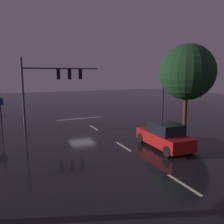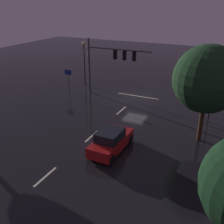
{
  "view_description": "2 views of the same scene",
  "coord_description": "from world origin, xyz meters",
  "views": [
    {
      "loc": [
        6.91,
        23.61,
        4.94
      ],
      "look_at": [
        -0.17,
        7.68,
        2.02
      ],
      "focal_mm": 37.36,
      "sensor_mm": 36.0,
      "label": 1
    },
    {
      "loc": [
        -9.82,
        26.64,
        10.45
      ],
      "look_at": [
        -0.81,
        7.84,
        1.48
      ],
      "focal_mm": 42.41,
      "sensor_mm": 36.0,
      "label": 2
    }
  ],
  "objects": [
    {
      "name": "tree_left_far",
      "position": [
        -8.03,
        6.8,
        5.02
      ],
      "size": [
        5.07,
        5.07,
        7.57
      ],
      "color": "#382314",
      "rests_on": "ground_plane"
    },
    {
      "name": "street_lamp_left_kerb",
      "position": [
        -8.25,
        3.04,
        3.63
      ],
      "size": [
        0.44,
        0.44,
        5.21
      ],
      "color": "black",
      "rests_on": "ground_plane"
    },
    {
      "name": "traffic_signal_assembly",
      "position": [
        2.95,
        0.4,
        4.34
      ],
      "size": [
        7.51,
        0.47,
        6.39
      ],
      "color": "#383A3D",
      "rests_on": "ground_plane"
    },
    {
      "name": "car_approaching",
      "position": [
        -2.38,
        11.3,
        0.8
      ],
      "size": [
        1.99,
        4.4,
        1.7
      ],
      "color": "maroon",
      "rests_on": "ground_plane"
    },
    {
      "name": "ground_plane",
      "position": [
        0.0,
        0.0,
        0.0
      ],
      "size": [
        80.0,
        80.0,
        0.0
      ],
      "primitive_type": "plane",
      "color": "black"
    },
    {
      "name": "lane_dash_mid",
      "position": [
        0.0,
        10.0,
        0.0
      ],
      "size": [
        0.16,
        2.2,
        0.01
      ],
      "primitive_type": "cube",
      "rotation": [
        0.0,
        0.0,
        1.57
      ],
      "color": "beige",
      "rests_on": "ground_plane"
    },
    {
      "name": "lane_dash_near",
      "position": [
        0.0,
        16.0,
        0.0
      ],
      "size": [
        0.16,
        2.2,
        0.01
      ],
      "primitive_type": "cube",
      "rotation": [
        0.0,
        0.0,
        1.57
      ],
      "color": "beige",
      "rests_on": "ground_plane"
    },
    {
      "name": "lane_dash_far",
      "position": [
        0.0,
        4.0,
        0.0
      ],
      "size": [
        0.16,
        2.2,
        0.01
      ],
      "primitive_type": "cube",
      "rotation": [
        0.0,
        0.0,
        1.57
      ],
      "color": "beige",
      "rests_on": "ground_plane"
    },
    {
      "name": "stop_bar",
      "position": [
        0.0,
        -0.78,
        0.0
      ],
      "size": [
        5.0,
        0.16,
        0.01
      ],
      "primitive_type": "cube",
      "color": "beige",
      "rests_on": "ground_plane"
    }
  ]
}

